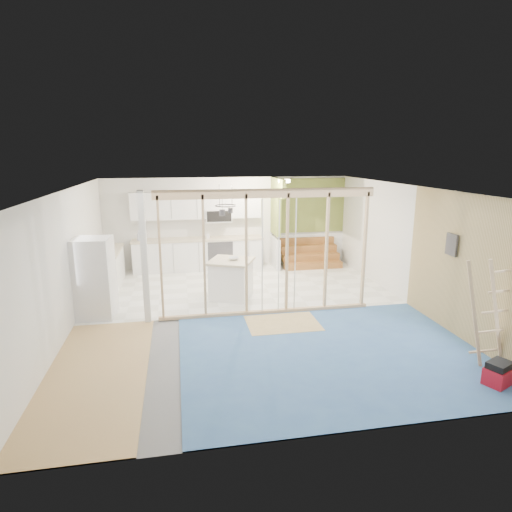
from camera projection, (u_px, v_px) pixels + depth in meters
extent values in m
cube|color=slate|center=(252.00, 315.00, 8.86)|extent=(7.00, 8.00, 0.01)
cube|color=white|center=(252.00, 188.00, 8.25)|extent=(7.00, 8.00, 0.01)
cube|color=white|center=(228.00, 223.00, 12.38)|extent=(7.00, 0.01, 2.60)
cube|color=white|center=(315.00, 335.00, 4.73)|extent=(7.00, 0.01, 2.60)
cube|color=white|center=(67.00, 262.00, 7.94)|extent=(0.01, 8.00, 2.60)
cube|color=white|center=(412.00, 247.00, 9.18)|extent=(0.01, 8.00, 2.60)
cube|color=white|center=(239.00, 286.00, 10.77)|extent=(7.00, 4.00, 0.02)
cube|color=teal|center=(332.00, 354.00, 7.12)|extent=(5.00, 4.00, 0.02)
cube|color=#DAB670|center=(96.00, 374.00, 6.46)|extent=(1.50, 4.00, 0.02)
cube|color=tan|center=(283.00, 323.00, 8.37)|extent=(1.40, 1.00, 0.01)
cube|color=tan|center=(267.00, 193.00, 8.33)|extent=(4.40, 0.09, 0.18)
cube|color=tan|center=(266.00, 312.00, 8.90)|extent=(4.40, 0.09, 0.06)
cube|color=silver|center=(144.00, 258.00, 8.18)|extent=(0.12, 0.14, 2.60)
cube|color=tan|center=(160.00, 258.00, 8.24)|extent=(0.04, 0.09, 2.40)
cube|color=tan|center=(204.00, 256.00, 8.39)|extent=(0.04, 0.09, 2.40)
cube|color=tan|center=(246.00, 254.00, 8.53)|extent=(0.04, 0.09, 2.40)
cube|color=tan|center=(287.00, 252.00, 8.68)|extent=(0.04, 0.09, 2.40)
cube|color=tan|center=(326.00, 251.00, 8.83)|extent=(0.04, 0.09, 2.40)
cube|color=tan|center=(364.00, 249.00, 8.98)|extent=(0.04, 0.09, 2.40)
cylinder|color=silver|center=(262.00, 258.00, 8.58)|extent=(0.02, 0.02, 2.35)
cylinder|color=silver|center=(295.00, 256.00, 8.75)|extent=(0.02, 0.02, 2.35)
cylinder|color=silver|center=(279.00, 257.00, 8.67)|extent=(0.02, 0.02, 2.35)
cube|color=white|center=(198.00, 255.00, 12.13)|extent=(3.60, 0.60, 0.88)
cube|color=#BCA992|center=(198.00, 239.00, 12.03)|extent=(3.66, 0.64, 0.05)
cube|color=white|center=(108.00, 269.00, 10.68)|extent=(0.60, 1.60, 0.88)
cube|color=#BCA992|center=(107.00, 251.00, 10.57)|extent=(0.64, 1.64, 0.05)
cube|color=white|center=(197.00, 205.00, 11.92)|extent=(3.60, 0.34, 0.75)
cube|color=silver|center=(218.00, 215.00, 12.06)|extent=(0.72, 0.38, 0.36)
cube|color=black|center=(219.00, 216.00, 11.88)|extent=(0.68, 0.02, 0.30)
cube|color=olive|center=(276.00, 206.00, 12.06)|extent=(0.10, 0.90, 1.60)
cube|color=white|center=(275.00, 253.00, 12.38)|extent=(0.10, 0.90, 0.90)
cube|color=olive|center=(282.00, 189.00, 11.26)|extent=(0.10, 0.50, 0.50)
cube|color=olive|center=(309.00, 206.00, 12.67)|extent=(2.20, 0.04, 1.60)
cube|color=white|center=(307.00, 248.00, 12.98)|extent=(2.20, 0.04, 0.90)
cube|color=olive|center=(313.00, 266.00, 12.31)|extent=(1.70, 0.26, 0.20)
cube|color=olive|center=(311.00, 257.00, 12.51)|extent=(1.70, 0.26, 0.20)
cube|color=olive|center=(308.00, 248.00, 12.72)|extent=(1.70, 0.26, 0.20)
cube|color=olive|center=(306.00, 240.00, 12.92)|extent=(1.70, 0.26, 0.20)
torus|color=black|center=(226.00, 206.00, 10.14)|extent=(0.52, 0.52, 0.02)
cylinder|color=black|center=(219.00, 195.00, 10.06)|extent=(0.01, 0.01, 0.50)
cylinder|color=black|center=(232.00, 195.00, 10.11)|extent=(0.01, 0.01, 0.50)
cylinder|color=#3D3D43|center=(222.00, 213.00, 10.06)|extent=(0.14, 0.14, 0.14)
cylinder|color=#3D3D43|center=(230.00, 210.00, 10.29)|extent=(0.12, 0.12, 0.12)
cube|color=tan|center=(474.00, 272.00, 7.26)|extent=(0.02, 4.00, 2.60)
cube|color=#3D3D43|center=(452.00, 245.00, 7.74)|extent=(0.04, 0.30, 0.40)
cylinder|color=#FFEABF|center=(284.00, 181.00, 11.38)|extent=(0.32, 0.32, 0.08)
cube|color=silver|center=(94.00, 278.00, 8.54)|extent=(0.77, 0.74, 1.65)
cube|color=#3D3D43|center=(113.00, 278.00, 8.61)|extent=(0.07, 0.66, 1.61)
cube|color=white|center=(231.00, 281.00, 9.79)|extent=(1.09, 1.09, 0.84)
cube|color=#BCA992|center=(231.00, 261.00, 9.68)|extent=(1.22, 1.22, 0.05)
imported|color=silver|center=(234.00, 259.00, 9.68)|extent=(0.25, 0.25, 0.06)
imported|color=#AEB0C1|center=(139.00, 236.00, 11.63)|extent=(0.14, 0.14, 0.29)
imported|color=white|center=(208.00, 235.00, 11.99)|extent=(0.10, 0.10, 0.17)
cube|color=maroon|center=(498.00, 377.00, 6.15)|extent=(0.47, 0.42, 0.27)
cube|color=black|center=(500.00, 365.00, 6.10)|extent=(0.42, 0.37, 0.10)
cube|color=tan|center=(474.00, 314.00, 6.53)|extent=(0.39, 0.18, 1.70)
cube|color=tan|center=(496.00, 313.00, 6.60)|extent=(0.39, 0.18, 1.70)
cube|color=tan|center=(483.00, 351.00, 6.72)|extent=(0.39, 0.18, 0.11)
cube|color=tan|center=(489.00, 331.00, 6.65)|extent=(0.39, 0.18, 0.11)
cube|color=tan|center=(496.00, 311.00, 6.59)|extent=(0.39, 0.18, 0.11)
cube|color=tan|center=(503.00, 291.00, 6.52)|extent=(0.39, 0.18, 0.11)
cube|color=tan|center=(510.00, 270.00, 6.46)|extent=(0.39, 0.18, 0.11)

